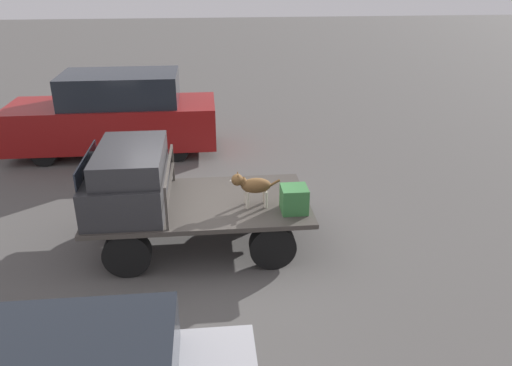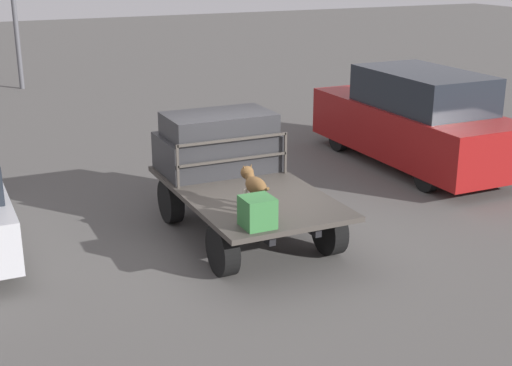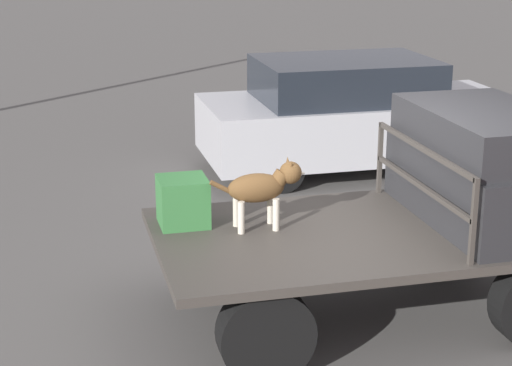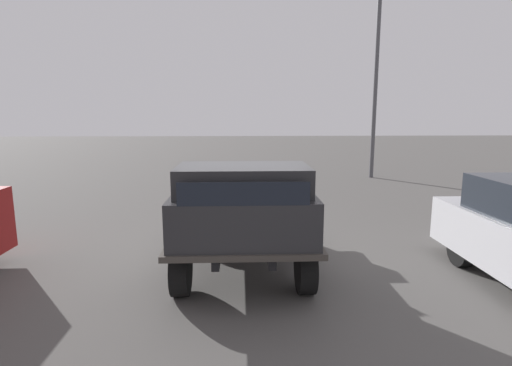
% 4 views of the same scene
% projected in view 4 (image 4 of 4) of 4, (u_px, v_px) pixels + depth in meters
% --- Properties ---
extents(ground_plane, '(80.00, 80.00, 0.00)m').
position_uv_depth(ground_plane, '(243.00, 263.00, 6.86)').
color(ground_plane, '#514F4C').
extents(flatbed_truck, '(3.74, 2.08, 0.82)m').
position_uv_depth(flatbed_truck, '(243.00, 230.00, 6.75)').
color(flatbed_truck, black).
rests_on(flatbed_truck, ground).
extents(truck_cab, '(1.27, 1.96, 1.01)m').
position_uv_depth(truck_cab, '(243.00, 205.00, 5.49)').
color(truck_cab, '#28282B').
rests_on(truck_cab, flatbed_truck).
extents(truck_headboard, '(0.04, 1.96, 0.72)m').
position_uv_depth(truck_headboard, '(243.00, 195.00, 6.16)').
color(truck_headboard, '#3D3833').
rests_on(truck_headboard, flatbed_truck).
extents(dog, '(0.86, 0.26, 0.62)m').
position_uv_depth(dog, '(256.00, 186.00, 7.53)').
color(dog, beige).
rests_on(dog, flatbed_truck).
extents(cargo_crate, '(0.43, 0.43, 0.43)m').
position_uv_depth(cargo_crate, '(267.00, 188.00, 8.23)').
color(cargo_crate, '#337038').
rests_on(cargo_crate, flatbed_truck).
extents(light_pole_near, '(0.37, 0.37, 7.13)m').
position_uv_depth(light_pole_near, '(376.00, 70.00, 15.43)').
color(light_pole_near, '#4C4C51').
rests_on(light_pole_near, ground).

